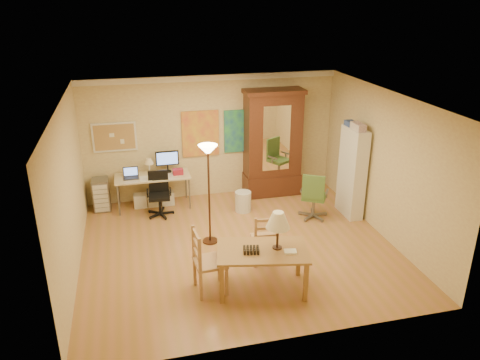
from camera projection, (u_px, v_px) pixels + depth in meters
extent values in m
plane|color=#A6763A|center=(238.00, 247.00, 8.46)|extent=(5.50, 5.50, 0.00)
cube|color=white|center=(211.00, 78.00, 9.70)|extent=(5.50, 0.08, 0.12)
cube|color=tan|center=(114.00, 137.00, 9.68)|extent=(0.90, 0.04, 0.62)
cube|color=yellow|center=(200.00, 134.00, 10.09)|extent=(0.80, 0.04, 1.00)
cube|color=#235E8F|center=(241.00, 131.00, 10.29)|extent=(0.75, 0.04, 0.95)
cube|color=brown|center=(262.00, 251.00, 7.04)|extent=(1.50, 1.08, 0.04)
cube|color=brown|center=(222.00, 284.00, 6.83)|extent=(0.08, 0.08, 0.65)
cube|color=brown|center=(306.00, 282.00, 6.87)|extent=(0.08, 0.08, 0.65)
cube|color=brown|center=(222.00, 259.00, 7.47)|extent=(0.08, 0.08, 0.65)
cube|color=brown|center=(299.00, 257.00, 7.51)|extent=(0.08, 0.08, 0.65)
cylinder|color=black|center=(277.00, 247.00, 7.08)|extent=(0.15, 0.15, 0.02)
cylinder|color=black|center=(277.00, 237.00, 7.02)|extent=(0.04, 0.04, 0.36)
cone|color=beige|center=(278.00, 220.00, 6.91)|extent=(0.36, 0.36, 0.25)
cube|color=white|center=(290.00, 252.00, 6.96)|extent=(0.21, 0.17, 0.03)
cube|color=black|center=(251.00, 250.00, 6.96)|extent=(0.29, 0.25, 0.07)
cube|color=#A06949|center=(264.00, 239.00, 7.86)|extent=(0.46, 0.44, 0.04)
cube|color=#A06949|center=(272.00, 245.00, 8.13)|extent=(0.04, 0.04, 0.41)
cube|color=#A06949|center=(252.00, 246.00, 8.08)|extent=(0.04, 0.04, 0.41)
cube|color=#A06949|center=(277.00, 255.00, 7.81)|extent=(0.04, 0.04, 0.41)
cube|color=#A06949|center=(255.00, 256.00, 7.76)|extent=(0.04, 0.04, 0.41)
cube|color=#A06949|center=(278.00, 230.00, 7.64)|extent=(0.04, 0.04, 0.48)
cube|color=#A06949|center=(256.00, 232.00, 7.59)|extent=(0.04, 0.04, 0.48)
cube|color=#A06949|center=(267.00, 228.00, 7.59)|extent=(0.37, 0.06, 0.05)
cube|color=#A06949|center=(210.00, 262.00, 7.06)|extent=(0.50, 0.52, 0.04)
cube|color=#A06949|center=(227.00, 282.00, 7.03)|extent=(0.05, 0.05, 0.47)
cube|color=#A06949|center=(219.00, 267.00, 7.40)|extent=(0.05, 0.05, 0.47)
cube|color=#A06949|center=(201.00, 286.00, 6.92)|extent=(0.05, 0.05, 0.47)
cube|color=#A06949|center=(195.00, 272.00, 7.29)|extent=(0.05, 0.05, 0.47)
cube|color=#A06949|center=(200.00, 255.00, 6.72)|extent=(0.05, 0.05, 0.55)
cube|color=#A06949|center=(193.00, 241.00, 7.09)|extent=(0.05, 0.05, 0.55)
cube|color=#A06949|center=(196.00, 245.00, 6.89)|extent=(0.06, 0.42, 0.06)
cylinder|color=#3D2418|center=(210.00, 241.00, 8.64)|extent=(0.28, 0.28, 0.03)
cylinder|color=#3D2418|center=(209.00, 197.00, 8.31)|extent=(0.04, 0.04, 1.76)
cone|color=#FFE0A5|center=(208.00, 149.00, 7.98)|extent=(0.34, 0.34, 0.14)
cube|color=beige|center=(152.00, 176.00, 9.82)|extent=(1.56, 0.68, 0.03)
cylinder|color=slate|center=(118.00, 201.00, 9.53)|extent=(0.03, 0.03, 0.68)
cylinder|color=slate|center=(190.00, 194.00, 9.85)|extent=(0.03, 0.03, 0.68)
cylinder|color=slate|center=(118.00, 190.00, 10.05)|extent=(0.03, 0.03, 0.68)
cylinder|color=slate|center=(186.00, 184.00, 10.37)|extent=(0.03, 0.03, 0.68)
cube|color=black|center=(131.00, 178.00, 9.67)|extent=(0.31, 0.21, 0.02)
cube|color=black|center=(131.00, 171.00, 9.77)|extent=(0.31, 0.05, 0.20)
cube|color=black|center=(167.00, 158.00, 9.90)|extent=(0.49, 0.04, 0.31)
cone|color=beige|center=(149.00, 161.00, 9.78)|extent=(0.19, 0.19, 0.12)
cube|color=white|center=(146.00, 179.00, 9.65)|extent=(0.24, 0.31, 0.01)
cube|color=maroon|center=(178.00, 172.00, 9.86)|extent=(0.21, 0.16, 0.12)
cube|color=white|center=(140.00, 200.00, 10.00)|extent=(0.27, 0.23, 0.29)
cube|color=white|center=(154.00, 199.00, 10.07)|extent=(0.27, 0.23, 0.29)
cube|color=silver|center=(168.00, 198.00, 10.13)|extent=(0.27, 0.23, 0.29)
cylinder|color=black|center=(160.00, 205.00, 9.59)|extent=(0.05, 0.05, 0.35)
cube|color=black|center=(159.00, 196.00, 9.52)|extent=(0.45, 0.43, 0.06)
cube|color=black|center=(158.00, 181.00, 9.59)|extent=(0.41, 0.07, 0.46)
cube|color=black|center=(147.00, 192.00, 9.43)|extent=(0.05, 0.27, 0.03)
cube|color=black|center=(170.00, 190.00, 9.51)|extent=(0.05, 0.27, 0.03)
cylinder|color=slate|center=(313.00, 206.00, 9.51)|extent=(0.06, 0.06, 0.38)
cube|color=#41652D|center=(314.00, 197.00, 9.42)|extent=(0.62, 0.61, 0.07)
cube|color=#41652D|center=(313.00, 187.00, 9.13)|extent=(0.40, 0.26, 0.50)
cube|color=slate|center=(327.00, 192.00, 9.31)|extent=(0.18, 0.27, 0.03)
cube|color=slate|center=(302.00, 189.00, 9.44)|extent=(0.18, 0.27, 0.03)
cube|color=slate|center=(101.00, 194.00, 9.82)|extent=(0.34, 0.39, 0.68)
cube|color=silver|center=(101.00, 198.00, 9.64)|extent=(0.29, 0.02, 0.58)
cube|color=#3C1D10|center=(272.00, 145.00, 10.34)|extent=(1.21, 0.55, 2.31)
cube|color=#3C1D10|center=(271.00, 183.00, 10.68)|extent=(1.25, 0.59, 0.46)
cube|color=white|center=(277.00, 139.00, 10.01)|extent=(0.60, 0.01, 1.43)
cube|color=#3C1D10|center=(274.00, 91.00, 9.90)|extent=(1.30, 0.62, 0.09)
cube|color=white|center=(352.00, 172.00, 9.41)|extent=(0.28, 0.73, 1.84)
cube|color=#993333|center=(351.00, 197.00, 9.45)|extent=(0.17, 0.37, 0.22)
cube|color=#334C99|center=(349.00, 141.00, 9.34)|extent=(0.17, 0.26, 0.18)
cylinder|color=silver|center=(243.00, 201.00, 9.79)|extent=(0.34, 0.34, 0.43)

